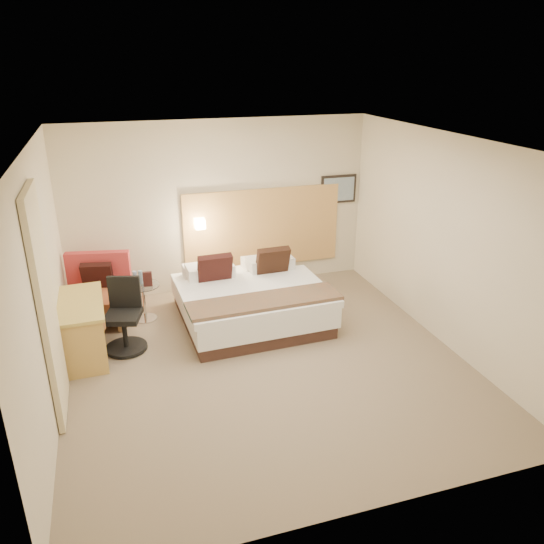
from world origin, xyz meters
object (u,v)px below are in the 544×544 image
object	(u,v)px
bed	(250,299)
lounge_chair	(98,296)
desk	(83,313)
desk_chair	(125,321)
side_table	(144,300)

from	to	relation	value
bed	lounge_chair	bearing A→B (deg)	162.87
bed	desk	world-z (taller)	bed
lounge_chair	desk_chair	xyz separation A→B (m)	(0.32, -0.95, 0.01)
lounge_chair	desk	xyz separation A→B (m)	(-0.16, -0.96, 0.21)
lounge_chair	side_table	world-z (taller)	lounge_chair
side_table	desk	xyz separation A→B (m)	(-0.78, -0.78, 0.28)
lounge_chair	side_table	xyz separation A→B (m)	(0.62, -0.18, -0.08)
side_table	desk	size ratio (longest dim) A/B	0.45
desk_chair	lounge_chair	bearing A→B (deg)	108.84
desk	desk_chair	bearing A→B (deg)	1.22
side_table	desk	world-z (taller)	desk
bed	lounge_chair	size ratio (longest dim) A/B	2.00
bed	desk	bearing A→B (deg)	-171.97
bed	side_table	distance (m)	1.53
desk	desk_chair	world-z (taller)	desk_chair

